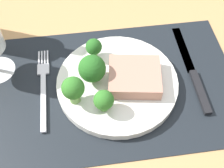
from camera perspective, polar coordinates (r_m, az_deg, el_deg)
ground_plane at (r=59.74cm, az=0.98°, el=-1.22°), size 140.00×110.00×3.00cm
placemat at (r=58.38cm, az=1.00°, el=-0.31°), size 47.74×31.33×0.30cm
plate at (r=57.60cm, az=1.02°, el=0.23°), size 23.53×23.53×1.60cm
steak at (r=56.01cm, az=4.38°, el=1.41°), size 11.00×10.20×2.60cm
broccoli_back_left at (r=54.53cm, az=-3.87°, el=2.96°), size 5.18×5.18×6.00cm
broccoli_center at (r=58.89cm, az=-3.54°, el=7.10°), size 3.29×3.29×4.45cm
broccoli_near_fork at (r=51.08cm, az=-1.60°, el=-3.20°), size 3.63×3.63×4.75cm
broccoli_near_steak at (r=51.86cm, az=-7.51°, el=-0.96°), size 4.12×4.12×5.97cm
fork at (r=59.28cm, az=-13.11°, el=-0.51°), size 2.40×19.20×0.50cm
knife at (r=61.78cm, az=15.43°, el=1.94°), size 1.80×23.00×0.80cm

